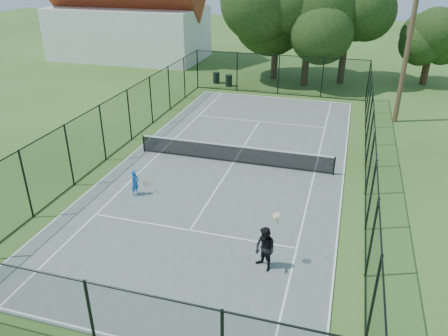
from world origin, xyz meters
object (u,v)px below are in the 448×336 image
(trash_bin_left, at_px, (216,78))
(player_black, at_px, (265,249))
(trash_bin_right, at_px, (229,81))
(player_blue, at_px, (135,183))
(tennis_net, at_px, (234,153))
(utility_pole, at_px, (407,54))

(trash_bin_left, relative_size, player_black, 0.36)
(trash_bin_right, relative_size, player_blue, 0.78)
(tennis_net, distance_m, utility_pole, 12.79)
(trash_bin_right, bearing_deg, player_black, -71.32)
(utility_pole, height_order, player_black, utility_pole)
(trash_bin_left, xyz_separation_m, trash_bin_right, (1.26, -0.62, 0.01))
(player_blue, xyz_separation_m, player_black, (6.48, -3.42, 0.21))
(player_blue, distance_m, player_black, 7.33)
(tennis_net, xyz_separation_m, trash_bin_right, (-4.23, 14.13, -0.11))
(trash_bin_left, bearing_deg, player_blue, -83.44)
(player_blue, bearing_deg, trash_bin_left, 96.56)
(trash_bin_left, distance_m, player_blue, 19.29)
(trash_bin_right, distance_m, player_black, 23.19)
(trash_bin_left, bearing_deg, trash_bin_right, -26.15)
(player_blue, height_order, player_black, player_black)
(trash_bin_left, xyz_separation_m, player_black, (8.68, -22.58, 0.40))
(trash_bin_right, height_order, player_black, player_black)
(trash_bin_right, bearing_deg, trash_bin_left, 153.85)
(utility_pole, bearing_deg, player_blue, -130.80)
(player_black, bearing_deg, tennis_net, 112.22)
(utility_pole, bearing_deg, tennis_net, -132.68)
(player_blue, bearing_deg, trash_bin_right, 92.92)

